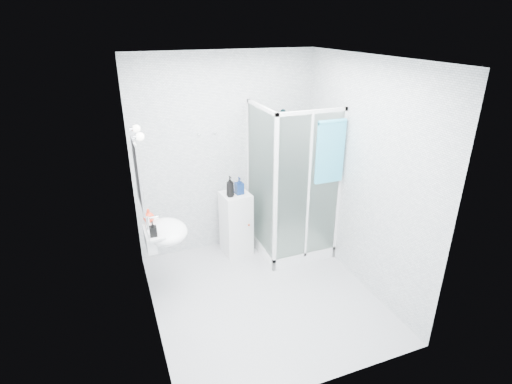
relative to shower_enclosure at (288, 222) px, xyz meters
name	(u,v)px	position (x,y,z in m)	size (l,w,h in m)	color
room	(264,192)	(-0.67, -0.77, 0.85)	(2.40, 2.60, 2.60)	silver
shower_enclosure	(288,222)	(0.00, 0.00, 0.00)	(0.90, 0.95, 2.00)	white
wall_basin	(164,232)	(-1.66, -0.32, 0.35)	(0.46, 0.56, 0.35)	white
mirror	(137,174)	(-1.85, -0.32, 1.05)	(0.02, 0.60, 0.70)	white
vanity_lights	(137,132)	(-1.80, -0.32, 1.47)	(0.10, 0.40, 0.08)	silver
wall_hooks	(207,134)	(-0.92, 0.49, 1.17)	(0.23, 0.06, 0.03)	silver
storage_cabinet	(236,223)	(-0.64, 0.26, -0.02)	(0.38, 0.39, 0.86)	white
hand_towel	(330,150)	(0.31, -0.40, 1.08)	(0.35, 0.05, 0.76)	#339EC1
shampoo_bottle_a	(230,187)	(-0.72, 0.21, 0.54)	(0.10, 0.10, 0.27)	black
shampoo_bottle_b	(239,186)	(-0.59, 0.24, 0.52)	(0.10, 0.10, 0.22)	navy
soap_dispenser_orange	(149,215)	(-1.78, -0.14, 0.49)	(0.12, 0.12, 0.16)	red
soap_dispenser_black	(153,229)	(-1.78, -0.48, 0.50)	(0.07, 0.07, 0.16)	black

